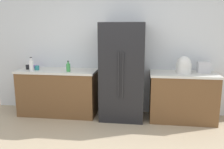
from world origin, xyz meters
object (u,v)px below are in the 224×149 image
object	(u,v)px
toaster	(204,67)
bottle_b	(31,65)
cup_b	(28,67)
rice_cooker	(184,65)
bowl_a	(35,67)
bottle_a	(68,67)
cup_a	(37,68)
refrigerator	(122,72)

from	to	relation	value
toaster	bottle_b	bearing A→B (deg)	-175.37
cup_b	rice_cooker	bearing A→B (deg)	0.12
bowl_a	bottle_a	bearing A→B (deg)	-19.76
bowl_a	cup_a	bearing A→B (deg)	-55.92
bottle_a	cup_a	world-z (taller)	bottle_a
rice_cooker	bowl_a	size ratio (longest dim) A/B	2.16
bowl_a	toaster	bearing A→B (deg)	-1.11
rice_cooker	cup_a	distance (m)	2.80
toaster	bowl_a	bearing A→B (deg)	178.89
cup_a	refrigerator	bearing A→B (deg)	0.95
rice_cooker	cup_b	xyz separation A→B (m)	(-3.01, -0.01, -0.10)
bottle_a	cup_b	size ratio (longest dim) A/B	2.30
cup_a	cup_b	world-z (taller)	cup_b
rice_cooker	bottle_a	distance (m)	2.14
rice_cooker	bowl_a	distance (m)	2.94
bottle_a	rice_cooker	bearing A→B (deg)	3.86
cup_b	toaster	bearing A→B (deg)	1.50
toaster	bowl_a	xyz separation A→B (m)	(-3.31, 0.06, -0.07)
bottle_b	cup_a	distance (m)	0.15
bottle_b	cup_a	bearing A→B (deg)	67.57
rice_cooker	cup_b	size ratio (longest dim) A/B	3.48
refrigerator	bottle_a	size ratio (longest dim) A/B	8.79
cup_a	bowl_a	bearing A→B (deg)	124.08
bottle_a	cup_a	distance (m)	0.68
refrigerator	rice_cooker	distance (m)	1.12
toaster	rice_cooker	xyz separation A→B (m)	(-0.37, -0.08, 0.04)
rice_cooker	bowl_a	world-z (taller)	rice_cooker
bottle_a	bowl_a	world-z (taller)	bottle_a
cup_b	bottle_a	bearing A→B (deg)	-8.84
rice_cooker	bottle_a	bearing A→B (deg)	-176.14
rice_cooker	bowl_a	xyz separation A→B (m)	(-2.94, 0.15, -0.11)
bottle_a	cup_b	bearing A→B (deg)	171.16
refrigerator	toaster	distance (m)	1.49
rice_cooker	toaster	bearing A→B (deg)	12.53
refrigerator	bottle_b	world-z (taller)	refrigerator
rice_cooker	bottle_a	world-z (taller)	rice_cooker
refrigerator	toaster	world-z (taller)	refrigerator
bottle_a	bottle_b	world-z (taller)	bottle_b
rice_cooker	bowl_a	bearing A→B (deg)	177.15
cup_b	bottle_b	bearing A→B (deg)	-46.52
refrigerator	toaster	bearing A→B (deg)	4.30
refrigerator	rice_cooker	xyz separation A→B (m)	(1.11, 0.03, 0.14)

